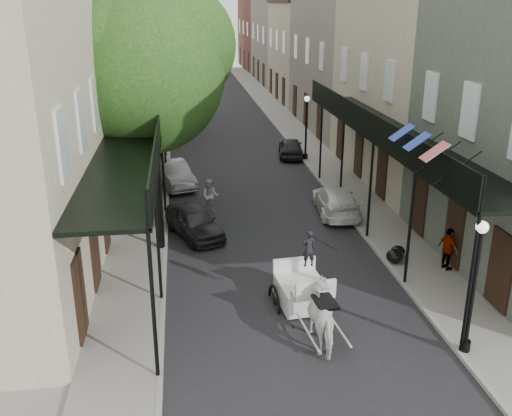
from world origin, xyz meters
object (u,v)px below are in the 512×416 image
object	(u,v)px
tree_near	(152,64)
pedestrian_walking	(210,196)
pedestrian_sidewalk_left	(157,152)
pedestrian_sidewalk_right	(448,249)
car_left_near	(194,222)
carriage	(299,269)
car_left_far	(187,107)
lamppost_right_far	(306,127)
car_right_far	(291,147)
tree_far	(160,53)
lamppost_left	(158,199)
lamppost_right_near	(474,286)
car_right_near	(336,201)
car_left_mid	(174,174)
horse	(326,317)

from	to	relation	value
tree_near	pedestrian_walking	xyz separation A→B (m)	(2.20, -0.34, -5.71)
pedestrian_walking	pedestrian_sidewalk_left	size ratio (longest dim) A/B	0.80
pedestrian_sidewalk_right	car_left_near	bearing A→B (deg)	46.29
carriage	car_left_far	world-z (taller)	carriage
tree_near	lamppost_right_far	size ratio (longest dim) A/B	2.60
pedestrian_sidewalk_right	car_right_far	bearing A→B (deg)	-7.94
tree_far	pedestrian_walking	xyz separation A→B (m)	(2.25, -14.34, -5.06)
car_left_far	lamppost_left	bearing A→B (deg)	-78.70
car_left_near	car_right_far	bearing A→B (deg)	40.53
carriage	pedestrian_walking	world-z (taller)	carriage
tree_near	pedestrian_sidewalk_left	distance (m)	8.73
carriage	pedestrian_sidewalk_left	world-z (taller)	carriage
lamppost_right_far	car_left_far	world-z (taller)	lamppost_right_far
tree_near	car_right_far	size ratio (longest dim) A/B	2.77
lamppost_left	carriage	distance (m)	6.33
lamppost_right_near	car_right_near	world-z (taller)	lamppost_right_near
lamppost_left	car_left_far	bearing A→B (deg)	86.91
tree_far	lamppost_right_near	bearing A→B (deg)	-72.32
pedestrian_walking	pedestrian_sidewalk_right	distance (m)	10.53
lamppost_right_far	pedestrian_walking	xyz separation A→B (m)	(-6.10, -8.16, -1.27)
lamppost_right_far	car_left_far	size ratio (longest dim) A/B	0.85
carriage	car_right_near	distance (m)	8.14
pedestrian_sidewalk_right	car_left_near	xyz separation A→B (m)	(-8.59, 4.45, -0.28)
lamppost_left	car_left_mid	bearing A→B (deg)	86.42
pedestrian_walking	car_left_near	xyz separation A→B (m)	(-0.79, -2.63, -0.17)
car_left_near	pedestrian_sidewalk_left	bearing A→B (deg)	78.19
pedestrian_sidewalk_right	car_right_near	bearing A→B (deg)	3.80
tree_near	pedestrian_sidewalk_left	world-z (taller)	tree_near
lamppost_right_near	pedestrian_walking	size ratio (longest dim) A/B	2.39
pedestrian_sidewalk_left	car_left_mid	distance (m)	3.20
car_right_near	lamppost_left	bearing A→B (deg)	26.13
horse	car_left_mid	size ratio (longest dim) A/B	0.50
tree_far	lamppost_left	bearing A→B (deg)	-89.54
pedestrian_sidewalk_left	car_right_near	xyz separation A→B (m)	(8.02, -8.03, -0.49)
lamppost_right_far	car_right_near	xyz separation A→B (m)	(-0.59, -9.00, -1.45)
car_right_near	horse	bearing A→B (deg)	77.97
car_left_mid	car_left_far	world-z (taller)	car_left_mid
car_left_near	lamppost_right_near	bearing A→B (deg)	-74.94
car_left_far	car_left_mid	bearing A→B (deg)	-78.50
tree_far	lamppost_right_far	distance (m)	11.05
car_left_far	tree_far	bearing A→B (deg)	-85.32
tree_far	lamppost_left	size ratio (longest dim) A/B	2.32
pedestrian_walking	car_left_far	xyz separation A→B (m)	(-0.60, 23.95, -0.17)
lamppost_left	horse	xyz separation A→B (m)	(4.62, -7.00, -1.23)
lamppost_left	horse	size ratio (longest dim) A/B	1.91
lamppost_right_near	pedestrian_walking	xyz separation A→B (m)	(-6.10, 11.84, -1.27)
lamppost_right_near	car_right_far	xyz separation A→B (m)	(-0.70, 21.00, -1.46)
lamppost_right_far	pedestrian_walking	bearing A→B (deg)	-126.77
pedestrian_sidewalk_left	car_left_near	distance (m)	9.98
tree_near	car_left_mid	distance (m)	7.02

